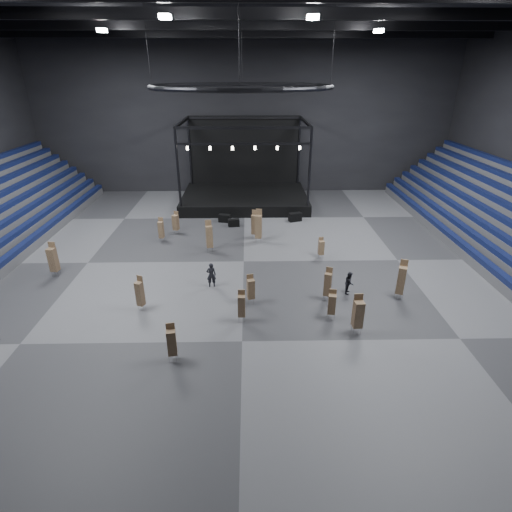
{
  "coord_description": "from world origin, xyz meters",
  "views": [
    {
      "loc": [
        0.42,
        -29.0,
        13.93
      ],
      "look_at": [
        0.95,
        -2.0,
        1.4
      ],
      "focal_mm": 28.0,
      "sensor_mm": 36.0,
      "label": 1
    }
  ],
  "objects_px": {
    "chair_stack_13": "(328,284)",
    "crew_member": "(349,283)",
    "chair_stack_0": "(259,226)",
    "chair_stack_1": "(332,304)",
    "chair_stack_3": "(176,222)",
    "chair_stack_15": "(140,293)",
    "chair_stack_9": "(254,224)",
    "chair_stack_12": "(209,236)",
    "chair_stack_11": "(251,288)",
    "flight_case_mid": "(234,223)",
    "chair_stack_5": "(401,279)",
    "flight_case_left": "(224,218)",
    "chair_stack_8": "(242,305)",
    "chair_stack_6": "(161,229)",
    "chair_stack_10": "(321,247)",
    "stage": "(245,190)",
    "man_center": "(211,275)",
    "chair_stack_2": "(53,259)",
    "flight_case_right": "(295,217)",
    "chair_stack_7": "(358,313)",
    "chair_stack_14": "(172,342)"
  },
  "relations": [
    {
      "from": "chair_stack_13",
      "to": "crew_member",
      "type": "height_order",
      "value": "chair_stack_13"
    },
    {
      "from": "chair_stack_0",
      "to": "chair_stack_1",
      "type": "xyz_separation_m",
      "value": [
        4.18,
        -12.2,
        -0.49
      ]
    },
    {
      "from": "chair_stack_3",
      "to": "chair_stack_15",
      "type": "distance_m",
      "value": 13.2
    },
    {
      "from": "chair_stack_9",
      "to": "chair_stack_12",
      "type": "bearing_deg",
      "value": -128.96
    },
    {
      "from": "chair_stack_3",
      "to": "chair_stack_11",
      "type": "distance_m",
      "value": 14.31
    },
    {
      "from": "chair_stack_11",
      "to": "chair_stack_13",
      "type": "distance_m",
      "value": 5.1
    },
    {
      "from": "flight_case_mid",
      "to": "chair_stack_5",
      "type": "distance_m",
      "value": 18.19
    },
    {
      "from": "chair_stack_1",
      "to": "chair_stack_9",
      "type": "distance_m",
      "value": 14.08
    },
    {
      "from": "flight_case_left",
      "to": "chair_stack_8",
      "type": "bearing_deg",
      "value": -83.65
    },
    {
      "from": "chair_stack_5",
      "to": "chair_stack_6",
      "type": "relative_size",
      "value": 1.25
    },
    {
      "from": "chair_stack_8",
      "to": "chair_stack_10",
      "type": "relative_size",
      "value": 1.15
    },
    {
      "from": "chair_stack_10",
      "to": "chair_stack_12",
      "type": "bearing_deg",
      "value": 162.46
    },
    {
      "from": "flight_case_left",
      "to": "flight_case_mid",
      "type": "relative_size",
      "value": 1.07
    },
    {
      "from": "chair_stack_6",
      "to": "chair_stack_10",
      "type": "height_order",
      "value": "chair_stack_6"
    },
    {
      "from": "stage",
      "to": "man_center",
      "type": "bearing_deg",
      "value": -96.28
    },
    {
      "from": "chair_stack_15",
      "to": "crew_member",
      "type": "relative_size",
      "value": 1.52
    },
    {
      "from": "chair_stack_2",
      "to": "chair_stack_11",
      "type": "xyz_separation_m",
      "value": [
        14.52,
        -4.13,
        -0.3
      ]
    },
    {
      "from": "chair_stack_13",
      "to": "chair_stack_12",
      "type": "bearing_deg",
      "value": 159.02
    },
    {
      "from": "flight_case_left",
      "to": "stage",
      "type": "bearing_deg",
      "value": 73.64
    },
    {
      "from": "flight_case_right",
      "to": "chair_stack_13",
      "type": "distance_m",
      "value": 15.53
    },
    {
      "from": "flight_case_right",
      "to": "chair_stack_8",
      "type": "xyz_separation_m",
      "value": [
        -5.22,
        -17.9,
        0.66
      ]
    },
    {
      "from": "chair_stack_7",
      "to": "chair_stack_14",
      "type": "xyz_separation_m",
      "value": [
        -10.29,
        -2.21,
        -0.16
      ]
    },
    {
      "from": "chair_stack_12",
      "to": "chair_stack_14",
      "type": "distance_m",
      "value": 14.01
    },
    {
      "from": "chair_stack_12",
      "to": "chair_stack_8",
      "type": "bearing_deg",
      "value": -88.48
    },
    {
      "from": "stage",
      "to": "chair_stack_11",
      "type": "distance_m",
      "value": 22.58
    },
    {
      "from": "flight_case_mid",
      "to": "chair_stack_1",
      "type": "xyz_separation_m",
      "value": [
        6.52,
        -16.31,
        0.69
      ]
    },
    {
      "from": "crew_member",
      "to": "flight_case_left",
      "type": "bearing_deg",
      "value": 52.7
    },
    {
      "from": "stage",
      "to": "flight_case_mid",
      "type": "bearing_deg",
      "value": -97.34
    },
    {
      "from": "chair_stack_9",
      "to": "chair_stack_15",
      "type": "relative_size",
      "value": 1.1
    },
    {
      "from": "flight_case_right",
      "to": "chair_stack_11",
      "type": "xyz_separation_m",
      "value": [
        -4.65,
        -15.83,
        0.66
      ]
    },
    {
      "from": "flight_case_left",
      "to": "chair_stack_14",
      "type": "relative_size",
      "value": 0.54
    },
    {
      "from": "chair_stack_5",
      "to": "flight_case_right",
      "type": "bearing_deg",
      "value": 133.13
    },
    {
      "from": "chair_stack_13",
      "to": "chair_stack_15",
      "type": "bearing_deg",
      "value": -152.95
    },
    {
      "from": "chair_stack_10",
      "to": "chair_stack_11",
      "type": "bearing_deg",
      "value": -138.37
    },
    {
      "from": "flight_case_left",
      "to": "chair_stack_12",
      "type": "height_order",
      "value": "chair_stack_12"
    },
    {
      "from": "chair_stack_3",
      "to": "flight_case_left",
      "type": "bearing_deg",
      "value": 59.01
    },
    {
      "from": "chair_stack_7",
      "to": "chair_stack_9",
      "type": "xyz_separation_m",
      "value": [
        -5.74,
        14.86,
        0.0
      ]
    },
    {
      "from": "chair_stack_6",
      "to": "chair_stack_13",
      "type": "bearing_deg",
      "value": -33.7
    },
    {
      "from": "chair_stack_2",
      "to": "chair_stack_9",
      "type": "xyz_separation_m",
      "value": [
        14.91,
        7.28,
        -0.07
      ]
    },
    {
      "from": "flight_case_mid",
      "to": "chair_stack_6",
      "type": "relative_size",
      "value": 0.49
    },
    {
      "from": "flight_case_right",
      "to": "chair_stack_0",
      "type": "bearing_deg",
      "value": -125.05
    },
    {
      "from": "flight_case_right",
      "to": "chair_stack_8",
      "type": "distance_m",
      "value": 18.65
    },
    {
      "from": "flight_case_right",
      "to": "crew_member",
      "type": "relative_size",
      "value": 0.82
    },
    {
      "from": "stage",
      "to": "chair_stack_0",
      "type": "xyz_separation_m",
      "value": [
        1.29,
        -12.29,
        0.1
      ]
    },
    {
      "from": "flight_case_mid",
      "to": "chair_stack_11",
      "type": "bearing_deg",
      "value": -83.76
    },
    {
      "from": "chair_stack_6",
      "to": "chair_stack_10",
      "type": "distance_m",
      "value": 14.2
    },
    {
      "from": "chair_stack_3",
      "to": "crew_member",
      "type": "relative_size",
      "value": 1.39
    },
    {
      "from": "chair_stack_13",
      "to": "chair_stack_14",
      "type": "xyz_separation_m",
      "value": [
        -9.25,
        -5.97,
        -0.05
      ]
    },
    {
      "from": "chair_stack_8",
      "to": "chair_stack_5",
      "type": "bearing_deg",
      "value": 14.56
    },
    {
      "from": "chair_stack_11",
      "to": "crew_member",
      "type": "distance_m",
      "value": 6.89
    }
  ]
}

